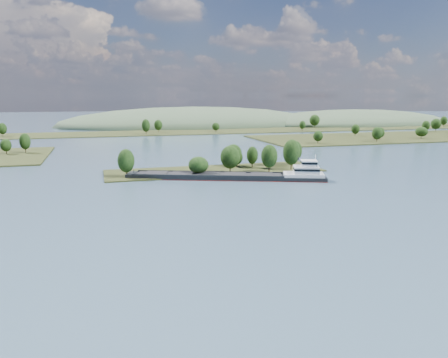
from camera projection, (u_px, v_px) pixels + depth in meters
name	position (u px, v px, depth m)	size (l,w,h in m)	color
ground	(261.00, 200.00, 146.83)	(1800.00, 1800.00, 0.00)	#384C61
tree_island	(231.00, 162.00, 202.52)	(100.00, 33.12, 15.48)	#262C13
right_bank	(437.00, 135.00, 380.04)	(320.00, 90.00, 14.32)	#262C13
back_shoreline	(165.00, 132.00, 413.40)	(900.00, 60.00, 15.40)	#262C13
hill_east	(355.00, 124.00, 548.14)	(260.00, 140.00, 36.00)	#3A4E36
hill_west	(194.00, 125.00, 521.73)	(320.00, 160.00, 44.00)	#3A4E36
cargo_barge	(240.00, 176.00, 184.22)	(82.30, 38.88, 11.39)	black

